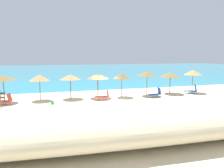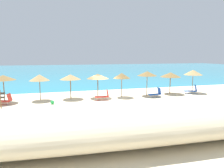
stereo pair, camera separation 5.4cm
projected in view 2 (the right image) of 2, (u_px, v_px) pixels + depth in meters
name	position (u px, v px, depth m)	size (l,w,h in m)	color
ground_plane	(105.00, 99.00, 21.96)	(160.00, 160.00, 0.00)	beige
sea_water	(73.00, 70.00, 63.59)	(160.00, 75.98, 0.01)	teal
dune_ridge	(181.00, 117.00, 12.16)	(49.33, 5.49, 2.07)	beige
beach_umbrella_0	(3.00, 78.00, 20.07)	(2.36, 2.36, 2.77)	brown
beach_umbrella_1	(39.00, 78.00, 21.13)	(2.08, 2.08, 2.73)	brown
beach_umbrella_2	(70.00, 77.00, 21.97)	(2.25, 2.25, 2.65)	brown
beach_umbrella_3	(98.00, 76.00, 22.50)	(2.44, 2.44, 2.67)	brown
beach_umbrella_4	(122.00, 76.00, 22.85)	(1.94, 1.94, 2.73)	brown
beach_umbrella_5	(147.00, 74.00, 23.66)	(2.28, 2.28, 2.86)	brown
beach_umbrella_6	(170.00, 75.00, 24.86)	(2.49, 2.49, 2.64)	brown
beach_umbrella_7	(193.00, 72.00, 25.44)	(2.27, 2.27, 2.91)	brown
lounge_chair_0	(103.00, 96.00, 21.39)	(1.47, 0.66, 1.08)	red
lounge_chair_1	(192.00, 90.00, 25.06)	(1.61, 1.17, 1.11)	blue
lounge_chair_2	(156.00, 93.00, 22.95)	(1.42, 0.64, 1.06)	blue
lounge_chair_3	(4.00, 100.00, 19.47)	(1.74, 1.08, 1.08)	red
wooden_signpost	(0.00, 98.00, 17.04)	(0.83, 0.33, 1.87)	brown
beach_ball	(52.00, 102.00, 19.66)	(0.37, 0.37, 0.37)	green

